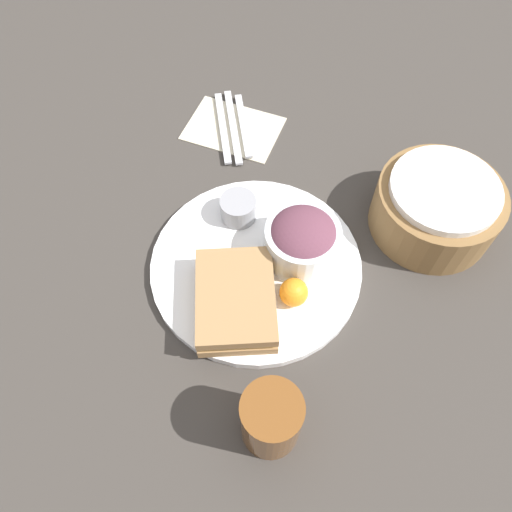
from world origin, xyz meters
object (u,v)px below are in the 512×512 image
fork (223,127)px  spoon (243,125)px  dressing_cup (238,208)px  knife (233,126)px  plate (256,266)px  bread_basket (436,207)px  drink_glass (271,420)px  salad_bowl (302,239)px  sandwich (238,301)px

fork → spoon: 0.04m
dressing_cup → knife: bearing=-155.0°
plate → bread_basket: 0.28m
dressing_cup → spoon: 0.20m
plate → drink_glass: drink_glass is taller
drink_glass → fork: drink_glass is taller
drink_glass → bread_basket: size_ratio=0.58×
fork → plate: bearing=-176.4°
knife → fork: bearing=90.0°
salad_bowl → bread_basket: bread_basket is taller
fork → salad_bowl: bearing=-163.0°
plate → sandwich: sandwich is taller
plate → spoon: 0.28m
dressing_cup → knife: dressing_cup is taller
plate → knife: (-0.25, -0.14, -0.00)m
knife → drink_glass: bearing=178.3°
salad_bowl → drink_glass: (0.25, 0.04, 0.00)m
knife → spoon: (-0.01, 0.02, 0.00)m
sandwich → salad_bowl: (-0.11, 0.05, 0.02)m
drink_glass → knife: size_ratio=0.61×
drink_glass → spoon: bearing=-154.5°
plate → fork: (-0.24, -0.15, -0.00)m
bread_basket → fork: bread_basket is taller
spoon → plate: bearing=176.4°
spoon → bread_basket: bearing=-133.5°
sandwich → salad_bowl: size_ratio=1.60×
sandwich → spoon: sandwich is taller
sandwich → spoon: bearing=-159.2°
sandwich → knife: bearing=-156.3°
knife → spoon: 0.02m
bread_basket → spoon: size_ratio=1.22×
sandwich → dressing_cup: bearing=-157.9°
plate → fork: size_ratio=1.82×
salad_bowl → dressing_cup: size_ratio=1.96×
plate → spoon: (-0.26, -0.12, -0.00)m
drink_glass → knife: (-0.46, -0.24, -0.05)m
drink_glass → knife: drink_glass is taller
plate → sandwich: size_ratio=1.80×
dressing_cup → spoon: size_ratio=0.36×
salad_bowl → dressing_cup: salad_bowl is taller
salad_bowl → dressing_cup: 0.11m
sandwich → fork: sandwich is taller
dressing_cup → knife: 0.20m
drink_glass → salad_bowl: bearing=-169.9°
salad_bowl → spoon: size_ratio=0.71×
plate → salad_bowl: (-0.04, 0.05, 0.04)m
sandwich → drink_glass: 0.16m
salad_bowl → knife: 0.29m
plate → bread_basket: (-0.17, 0.22, 0.04)m
fork → bread_basket: bearing=-129.8°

